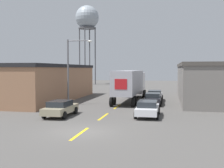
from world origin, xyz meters
name	(u,v)px	position (x,y,z in m)	size (l,w,h in m)	color
ground_plane	(82,132)	(0.00, 0.00, 0.00)	(160.00, 160.00, 0.00)	#4C4947
road_centerline	(103,117)	(0.00, 5.89, 0.00)	(0.20, 16.43, 0.01)	gold
warehouse_left	(38,82)	(-11.38, 16.78, 2.33)	(9.43, 19.99, 4.64)	#9E7051
warehouse_right	(221,82)	(11.82, 19.76, 2.39)	(10.30, 18.91, 4.77)	slate
semi_truck	(131,83)	(0.68, 18.06, 2.32)	(2.87, 13.59, 3.85)	silver
parked_car_right_far	(155,95)	(3.69, 18.61, 0.72)	(1.99, 4.47, 1.35)	#B2B2B7
parked_car_left_near	(60,108)	(-3.69, 5.37, 0.72)	(1.99, 4.47, 1.35)	tan
parked_car_right_near	(148,108)	(3.69, 6.70, 0.72)	(1.99, 4.47, 1.35)	silver
parked_car_right_mid	(153,98)	(3.69, 14.69, 0.72)	(1.99, 4.47, 1.35)	black
water_tower	(87,18)	(-15.64, 53.55, 17.14)	(6.08, 6.08, 20.45)	#47474C
street_lamp	(71,66)	(-5.35, 12.77, 4.35)	(2.94, 0.32, 7.37)	slate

